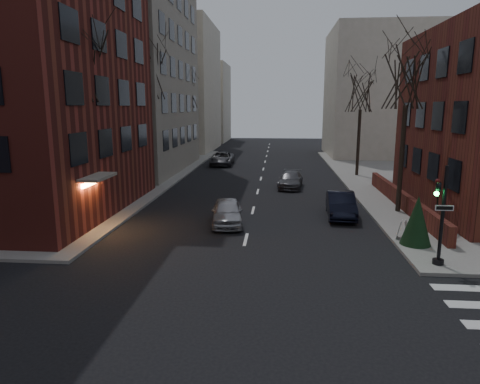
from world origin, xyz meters
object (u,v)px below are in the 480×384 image
(tree_right_a, at_px, (408,77))
(tree_right_b, at_px, (361,93))
(car_lane_gray, at_px, (291,180))
(traffic_signal, at_px, (440,222))
(tree_left_b, at_px, (148,74))
(evergreen_shrub, at_px, (417,220))
(tree_left_a, at_px, (79,65))
(car_lane_far, at_px, (222,159))
(tree_left_c, at_px, (186,91))
(streetlamp_far, at_px, (196,125))
(parked_sedan, at_px, (341,205))
(car_lane_silver, at_px, (227,212))
(sandwich_board, at_px, (403,229))
(streetlamp_near, at_px, (142,137))

(tree_right_a, distance_m, tree_right_b, 14.01)
(tree_right_b, bearing_deg, car_lane_gray, -135.63)
(traffic_signal, relative_size, car_lane_gray, 0.92)
(tree_left_b, distance_m, evergreen_shrub, 23.36)
(traffic_signal, xyz_separation_m, tree_left_a, (-16.74, 5.01, 6.56))
(tree_right_a, bearing_deg, tree_right_b, 90.00)
(car_lane_gray, relative_size, car_lane_far, 0.84)
(tree_left_a, height_order, tree_left_c, tree_left_a)
(traffic_signal, height_order, tree_left_b, tree_left_b)
(streetlamp_far, relative_size, evergreen_shrub, 2.76)
(tree_right_a, height_order, tree_right_b, tree_right_a)
(tree_right_b, distance_m, parked_sedan, 16.98)
(tree_left_a, distance_m, car_lane_far, 26.14)
(car_lane_silver, bearing_deg, car_lane_gray, 64.18)
(tree_left_a, relative_size, car_lane_gray, 2.36)
(car_lane_gray, height_order, car_lane_far, car_lane_far)
(car_lane_silver, distance_m, sandwich_board, 9.06)
(tree_left_b, xyz_separation_m, car_lane_gray, (11.34, -0.13, -8.28))
(traffic_signal, bearing_deg, parked_sedan, 108.98)
(parked_sedan, xyz_separation_m, car_lane_gray, (-2.69, 8.98, -0.09))
(streetlamp_near, relative_size, car_lane_silver, 1.53)
(tree_left_b, bearing_deg, tree_left_a, -90.00)
(tree_left_a, distance_m, car_lane_silver, 10.87)
(traffic_signal, height_order, tree_left_c, tree_left_c)
(car_lane_silver, height_order, sandwich_board, car_lane_silver)
(tree_right_b, bearing_deg, evergreen_shrub, -92.62)
(tree_left_c, distance_m, streetlamp_near, 18.40)
(traffic_signal, bearing_deg, tree_right_b, 87.85)
(tree_right_a, xyz_separation_m, tree_right_b, (0.00, 14.00, -0.44))
(traffic_signal, bearing_deg, sandwich_board, 96.78)
(tree_left_b, distance_m, sandwich_board, 22.83)
(tree_right_a, relative_size, tree_right_b, 1.06)
(tree_left_a, relative_size, streetlamp_near, 1.63)
(streetlamp_near, bearing_deg, tree_left_c, 91.91)
(tree_right_b, distance_m, streetlamp_far, 20.01)
(tree_right_a, distance_m, streetlamp_near, 17.87)
(tree_left_b, distance_m, streetlamp_near, 6.18)
(traffic_signal, distance_m, car_lane_far, 32.21)
(tree_right_b, bearing_deg, parked_sedan, -103.32)
(tree_right_a, bearing_deg, tree_left_a, -167.20)
(car_lane_silver, relative_size, sandwich_board, 4.60)
(parked_sedan, bearing_deg, evergreen_shrub, -60.90)
(tree_left_b, height_order, car_lane_silver, tree_left_b)
(tree_right_b, xyz_separation_m, car_lane_far, (-13.46, 6.62, -6.86))
(tree_left_c, xyz_separation_m, tree_right_a, (17.60, -22.00, 0.00))
(car_lane_gray, bearing_deg, traffic_signal, -65.84)
(tree_right_a, distance_m, streetlamp_far, 29.65)
(tree_left_a, height_order, streetlamp_near, tree_left_a)
(streetlamp_far, relative_size, sandwich_board, 7.02)
(sandwich_board, bearing_deg, tree_left_c, 143.35)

